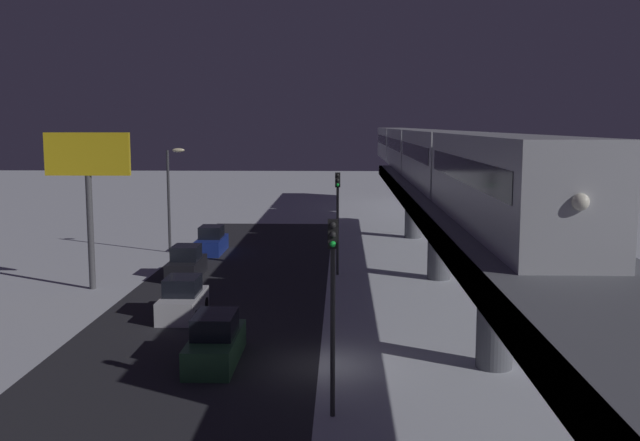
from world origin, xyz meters
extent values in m
plane|color=silver|center=(0.00, 0.00, 0.00)|extent=(240.00, 240.00, 0.00)
cube|color=#28282D|center=(5.68, 0.00, 0.00)|extent=(11.00, 81.35, 0.01)
cube|color=slate|center=(-6.60, 0.00, 5.16)|extent=(5.00, 81.35, 0.80)
cube|color=#38383D|center=(-4.22, 0.00, 5.16)|extent=(0.24, 79.72, 0.80)
cylinder|color=slate|center=(-6.60, -32.54, 2.38)|extent=(1.40, 1.40, 4.76)
cylinder|color=slate|center=(-6.60, -16.27, 2.38)|extent=(1.40, 1.40, 4.76)
cylinder|color=slate|center=(-6.60, 0.00, 2.38)|extent=(1.40, 1.40, 4.76)
cube|color=#B7BABF|center=(-6.60, 0.25, 7.26)|extent=(2.90, 18.00, 3.40)
cube|color=black|center=(-6.60, 0.25, 7.67)|extent=(2.94, 16.20, 0.90)
cube|color=#B7BABF|center=(-6.60, -18.35, 7.26)|extent=(2.90, 18.00, 3.40)
cube|color=black|center=(-6.60, -18.35, 7.67)|extent=(2.94, 16.20, 0.90)
cube|color=#B7BABF|center=(-6.60, -36.95, 7.26)|extent=(2.90, 18.00, 3.40)
cube|color=black|center=(-6.60, -36.95, 7.67)|extent=(2.94, 16.20, 0.90)
cube|color=#B7BABF|center=(-6.60, -55.55, 7.26)|extent=(2.90, 18.00, 3.40)
cube|color=black|center=(-6.60, -55.55, 7.67)|extent=(2.94, 16.20, 0.90)
sphere|color=white|center=(-6.60, 9.30, 7.43)|extent=(0.44, 0.44, 0.44)
cube|color=silver|center=(7.08, -7.12, 0.55)|extent=(1.80, 4.16, 1.10)
cube|color=black|center=(7.08, -7.12, 1.54)|extent=(1.58, 2.00, 0.87)
cylinder|color=black|center=(6.23, -5.82, 0.32)|extent=(0.20, 0.64, 0.64)
cylinder|color=black|center=(7.94, -5.82, 0.32)|extent=(0.20, 0.64, 0.64)
cylinder|color=black|center=(6.23, -8.41, 0.32)|extent=(0.20, 0.64, 0.64)
cylinder|color=black|center=(7.94, -8.41, 0.32)|extent=(0.20, 0.64, 0.64)
cube|color=navy|center=(8.88, -24.95, 0.55)|extent=(1.80, 4.50, 1.10)
cube|color=black|center=(8.88, -24.95, 1.54)|extent=(1.58, 2.16, 0.87)
cube|color=black|center=(8.88, -16.31, 0.55)|extent=(1.80, 4.23, 1.10)
cube|color=black|center=(8.88, -16.31, 1.54)|extent=(1.58, 2.03, 0.87)
cube|color=#2D6038|center=(4.28, -0.27, 0.55)|extent=(1.80, 4.76, 1.10)
cube|color=black|center=(4.28, -0.27, 1.54)|extent=(1.58, 2.29, 0.87)
cylinder|color=#2D2D2D|center=(-0.42, 4.94, 2.75)|extent=(0.16, 0.16, 5.50)
cube|color=black|center=(-0.42, 4.94, 5.95)|extent=(0.32, 0.32, 0.90)
sphere|color=black|center=(-0.42, 5.12, 6.25)|extent=(0.20, 0.20, 0.20)
sphere|color=black|center=(-0.42, 5.12, 5.95)|extent=(0.20, 0.20, 0.20)
sphere|color=#19E53F|center=(-0.42, 5.12, 5.65)|extent=(0.20, 0.20, 0.20)
cylinder|color=#2D2D2D|center=(-0.42, -17.33, 2.75)|extent=(0.16, 0.16, 5.50)
cube|color=black|center=(-0.42, -17.33, 5.95)|extent=(0.32, 0.32, 0.90)
sphere|color=black|center=(-0.42, -17.15, 6.25)|extent=(0.20, 0.20, 0.20)
sphere|color=black|center=(-0.42, -17.15, 5.95)|extent=(0.20, 0.20, 0.20)
sphere|color=#19E53F|center=(-0.42, -17.15, 5.65)|extent=(0.20, 0.20, 0.20)
cylinder|color=#4C4C51|center=(13.57, -12.92, 3.25)|extent=(0.36, 0.36, 6.50)
cube|color=yellow|center=(13.57, -12.92, 7.70)|extent=(4.80, 0.30, 2.40)
cylinder|color=#38383D|center=(11.98, -25.00, 3.75)|extent=(0.20, 0.20, 7.50)
ellipsoid|color=#F4E5B2|center=(11.18, -25.00, 7.50)|extent=(0.90, 0.44, 0.30)
camera|label=1|loc=(-0.70, 27.31, 9.32)|focal=40.72mm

